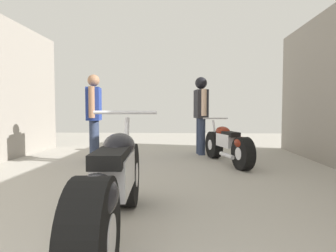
{
  "coord_description": "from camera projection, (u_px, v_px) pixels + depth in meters",
  "views": [
    {
      "loc": [
        0.41,
        0.16,
        0.96
      ],
      "look_at": [
        0.24,
        3.59,
        0.76
      ],
      "focal_mm": 30.62,
      "sensor_mm": 36.0,
      "label": 1
    }
  ],
  "objects": [
    {
      "name": "ground_plane",
      "position": [
        148.0,
        190.0,
        3.43
      ],
      "size": [
        16.91,
        16.91,
        0.0
      ],
      "primitive_type": "plane",
      "color": "#A8A399"
    },
    {
      "name": "motorcycle_maroon_cruiser",
      "position": [
        114.0,
        186.0,
        2.1
      ],
      "size": [
        0.6,
        2.04,
        0.95
      ],
      "color": "black",
      "rests_on": "ground_plane"
    },
    {
      "name": "motorcycle_black_naked",
      "position": [
        228.0,
        145.0,
        5.09
      ],
      "size": [
        0.72,
        1.7,
        0.81
      ],
      "color": "black",
      "rests_on": "ground_plane"
    },
    {
      "name": "mechanic_in_blue",
      "position": [
        94.0,
        113.0,
        5.19
      ],
      "size": [
        0.3,
        0.64,
        1.59
      ],
      "color": "#2D3851",
      "rests_on": "ground_plane"
    },
    {
      "name": "mechanic_with_helmet",
      "position": [
        201.0,
        108.0,
        6.13
      ],
      "size": [
        0.3,
        0.66,
        1.66
      ],
      "color": "#2D3851",
      "rests_on": "ground_plane"
    }
  ]
}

